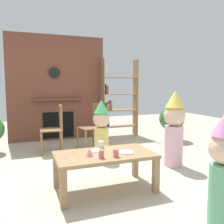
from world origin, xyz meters
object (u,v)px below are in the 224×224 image
object	(u,v)px
potted_plant_tall	(172,120)
birthday_cake_slice	(89,153)
bookshelf	(117,101)
paper_cup_near_right	(116,153)
paper_plate_front	(126,152)
child_in_pink	(174,126)
coffee_table	(105,159)
dining_chair_left	(56,126)
child_by_the_chairs	(101,128)
paper_cup_center	(101,154)
paper_cup_near_left	(101,144)
dining_chair_middle	(94,124)
paper_plate_rear	(98,151)

from	to	relation	value
potted_plant_tall	birthday_cake_slice	bearing A→B (deg)	-140.91
bookshelf	paper_cup_near_right	size ratio (longest dim) A/B	21.24
paper_cup_near_right	paper_plate_front	xyz separation A→B (m)	(0.18, 0.12, -0.04)
child_in_pink	coffee_table	bearing A→B (deg)	-0.00
bookshelf	paper_cup_near_right	xyz separation A→B (m)	(-1.22, -3.03, -0.37)
coffee_table	paper_plate_front	world-z (taller)	paper_plate_front
bookshelf	dining_chair_left	world-z (taller)	bookshelf
birthday_cake_slice	child_by_the_chairs	size ratio (longest dim) A/B	0.10
paper_cup_near_right	birthday_cake_slice	size ratio (longest dim) A/B	0.89
paper_cup_center	paper_plate_front	distance (m)	0.37
coffee_table	child_in_pink	size ratio (longest dim) A/B	0.99
birthday_cake_slice	child_in_pink	world-z (taller)	child_in_pink
paper_cup_near_left	dining_chair_left	distance (m)	1.67
dining_chair_middle	dining_chair_left	bearing A→B (deg)	-13.80
paper_plate_front	dining_chair_middle	distance (m)	1.95
bookshelf	dining_chair_left	xyz separation A→B (m)	(-1.62, -0.95, -0.36)
birthday_cake_slice	potted_plant_tall	world-z (taller)	potted_plant_tall
coffee_table	child_in_pink	bearing A→B (deg)	19.42
paper_cup_near_right	paper_cup_center	xyz separation A→B (m)	(-0.17, 0.01, 0.00)
birthday_cake_slice	paper_cup_near_left	bearing A→B (deg)	52.55
paper_cup_near_left	paper_cup_near_right	world-z (taller)	same
birthday_cake_slice	child_by_the_chairs	bearing A→B (deg)	66.15
paper_plate_front	child_in_pink	bearing A→B (deg)	26.68
birthday_cake_slice	potted_plant_tall	bearing A→B (deg)	39.09
coffee_table	birthday_cake_slice	xyz separation A→B (m)	(-0.21, -0.06, 0.11)
bookshelf	potted_plant_tall	size ratio (longest dim) A/B	2.39
paper_cup_near_right	dining_chair_left	world-z (taller)	dining_chair_left
birthday_cake_slice	dining_chair_left	world-z (taller)	dining_chair_left
child_by_the_chairs	dining_chair_left	size ratio (longest dim) A/B	1.14
paper_cup_near_right	birthday_cake_slice	distance (m)	0.31
child_in_pink	dining_chair_middle	distance (m)	1.68
bookshelf	paper_cup_near_left	xyz separation A→B (m)	(-1.26, -2.59, -0.37)
child_in_pink	paper_cup_center	bearing A→B (deg)	4.76
bookshelf	paper_plate_front	xyz separation A→B (m)	(-1.04, -2.91, -0.41)
bookshelf	paper_plate_rear	world-z (taller)	bookshelf
paper_cup_near_left	child_by_the_chairs	size ratio (longest dim) A/B	0.09
paper_plate_front	paper_plate_rear	world-z (taller)	same
paper_cup_near_left	paper_cup_center	bearing A→B (deg)	-107.08
bookshelf	paper_cup_center	world-z (taller)	bookshelf
coffee_table	potted_plant_tall	world-z (taller)	potted_plant_tall
paper_plate_front	paper_plate_rear	bearing A→B (deg)	149.53
child_by_the_chairs	dining_chair_left	xyz separation A→B (m)	(-0.68, 0.69, -0.03)
paper_plate_rear	dining_chair_middle	xyz separation A→B (m)	(0.47, 1.76, 0.05)
child_in_pink	dining_chair_left	xyz separation A→B (m)	(-1.63, 1.43, -0.12)
dining_chair_middle	paper_cup_near_left	bearing A→B (deg)	64.45
dining_chair_middle	child_by_the_chairs	bearing A→B (deg)	72.48
paper_plate_front	child_in_pink	world-z (taller)	child_in_pink
paper_plate_rear	potted_plant_tall	distance (m)	3.03
paper_cup_near_right	paper_plate_rear	size ratio (longest dim) A/B	0.55
paper_cup_near_left	coffee_table	bearing A→B (deg)	-97.59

